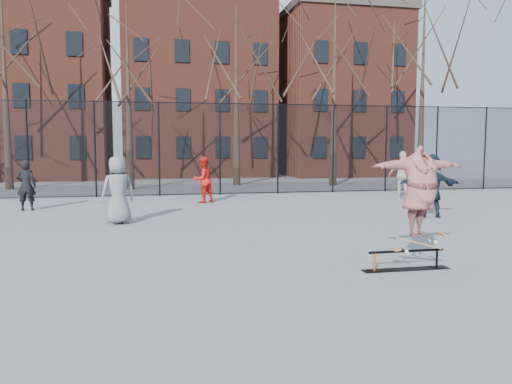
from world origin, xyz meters
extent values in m
plane|color=slate|center=(0.00, 0.00, 0.00)|extent=(100.00, 100.00, 0.00)
cube|color=black|center=(2.68, -0.69, 0.01)|extent=(1.61, 0.25, 0.01)
cylinder|color=#CC660C|center=(2.09, -0.69, 0.17)|extent=(0.04, 0.04, 0.33)
cylinder|color=black|center=(3.28, -0.69, 0.17)|extent=(0.04, 0.04, 0.33)
cylinder|color=black|center=(2.68, -0.69, 0.33)|extent=(1.42, 0.05, 0.05)
imported|color=#743E9C|center=(2.91, -0.69, 1.26)|extent=(2.03, 0.92, 1.60)
imported|color=slate|center=(-2.62, 5.56, 0.95)|extent=(1.08, 0.89, 1.89)
imported|color=black|center=(-5.81, 9.10, 0.84)|extent=(0.62, 0.42, 1.69)
imported|color=red|center=(0.17, 10.12, 0.87)|extent=(1.07, 1.01, 1.74)
imported|color=beige|center=(8.21, 9.86, 0.96)|extent=(1.21, 0.72, 1.93)
imported|color=black|center=(6.54, 5.00, 0.96)|extent=(1.86, 0.95, 1.92)
cylinder|color=black|center=(-6.60, 13.00, 2.00)|extent=(0.07, 0.07, 4.00)
cylinder|color=black|center=(-4.00, 13.00, 2.00)|extent=(0.07, 0.07, 4.00)
cylinder|color=black|center=(-1.40, 13.00, 2.00)|extent=(0.07, 0.07, 4.00)
cylinder|color=black|center=(1.20, 13.00, 2.00)|extent=(0.07, 0.07, 4.00)
cylinder|color=black|center=(3.80, 13.00, 2.00)|extent=(0.07, 0.07, 4.00)
cylinder|color=black|center=(6.40, 13.00, 2.00)|extent=(0.07, 0.07, 4.00)
cylinder|color=black|center=(9.00, 13.00, 2.00)|extent=(0.07, 0.07, 4.00)
cylinder|color=black|center=(11.60, 13.00, 2.00)|extent=(0.07, 0.07, 4.00)
cylinder|color=black|center=(14.20, 13.00, 2.00)|extent=(0.07, 0.07, 4.00)
cube|color=black|center=(0.00, 13.00, 2.00)|extent=(34.00, 0.01, 4.00)
cylinder|color=black|center=(0.00, 13.00, 3.96)|extent=(34.00, 0.04, 0.04)
cone|color=black|center=(-8.50, 17.80, 2.31)|extent=(0.40, 0.40, 4.62)
cone|color=black|center=(-3.00, 16.50, 2.31)|extent=(0.40, 0.40, 4.62)
cone|color=black|center=(2.50, 17.80, 2.31)|extent=(0.40, 0.40, 4.62)
cone|color=black|center=(8.00, 16.50, 2.31)|extent=(0.40, 0.40, 4.62)
cone|color=black|center=(13.50, 17.80, 2.31)|extent=(0.40, 0.40, 4.62)
cube|color=#5D291E|center=(-9.00, 26.00, 6.00)|extent=(9.00, 7.00, 12.00)
cube|color=#5D291E|center=(1.50, 26.00, 6.50)|extent=(10.00, 7.00, 13.00)
cube|color=#5D291E|center=(11.50, 26.00, 5.50)|extent=(8.00, 7.00, 11.00)
camera|label=1|loc=(-1.65, -8.60, 2.20)|focal=35.00mm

